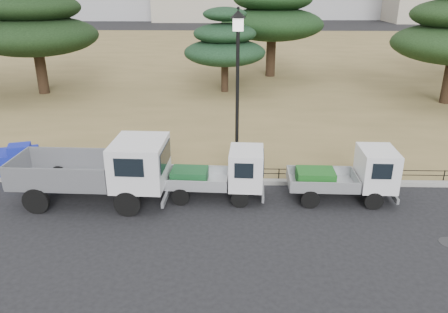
{
  "coord_description": "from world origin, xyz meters",
  "views": [
    {
      "loc": [
        0.39,
        -11.98,
        6.81
      ],
      "look_at": [
        0.0,
        2.0,
        1.3
      ],
      "focal_mm": 35.0,
      "sensor_mm": 36.0,
      "label": 1
    }
  ],
  "objects_px": {
    "truck_kei_front": "(222,174)",
    "tarp_pile": "(16,160)",
    "truck_kei_rear": "(349,175)",
    "street_lamp": "(238,69)",
    "truck_large": "(100,168)"
  },
  "relations": [
    {
      "from": "truck_kei_front",
      "to": "tarp_pile",
      "type": "relative_size",
      "value": 1.75
    },
    {
      "from": "truck_kei_front",
      "to": "truck_kei_rear",
      "type": "distance_m",
      "value": 4.27
    },
    {
      "from": "street_lamp",
      "to": "tarp_pile",
      "type": "relative_size",
      "value": 3.04
    },
    {
      "from": "truck_large",
      "to": "street_lamp",
      "type": "relative_size",
      "value": 0.86
    },
    {
      "from": "tarp_pile",
      "to": "street_lamp",
      "type": "bearing_deg",
      "value": -2.37
    },
    {
      "from": "truck_large",
      "to": "truck_kei_front",
      "type": "distance_m",
      "value": 4.01
    },
    {
      "from": "truck_large",
      "to": "truck_kei_front",
      "type": "height_order",
      "value": "truck_large"
    },
    {
      "from": "truck_large",
      "to": "tarp_pile",
      "type": "bearing_deg",
      "value": 152.97
    },
    {
      "from": "truck_large",
      "to": "tarp_pile",
      "type": "relative_size",
      "value": 2.61
    },
    {
      "from": "truck_kei_rear",
      "to": "truck_kei_front",
      "type": "bearing_deg",
      "value": -179.18
    },
    {
      "from": "truck_kei_front",
      "to": "truck_large",
      "type": "bearing_deg",
      "value": -171.62
    },
    {
      "from": "truck_kei_front",
      "to": "street_lamp",
      "type": "bearing_deg",
      "value": 73.6
    },
    {
      "from": "truck_kei_rear",
      "to": "street_lamp",
      "type": "distance_m",
      "value": 5.18
    },
    {
      "from": "truck_large",
      "to": "street_lamp",
      "type": "distance_m",
      "value": 5.65
    },
    {
      "from": "truck_kei_rear",
      "to": "truck_large",
      "type": "bearing_deg",
      "value": -176.4
    }
  ]
}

